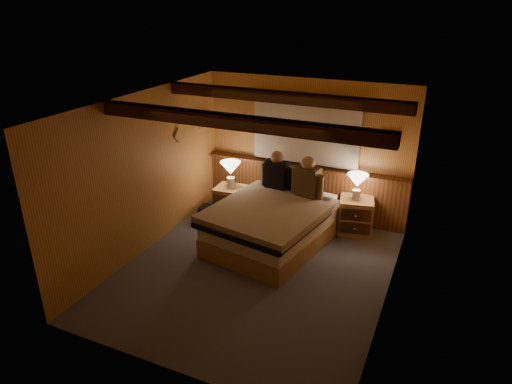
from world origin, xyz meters
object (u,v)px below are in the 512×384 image
Objects in this scene: lamp_left at (231,170)px; person_right at (307,180)px; duffel_bag at (213,214)px; lamp_right at (357,182)px; person_left at (277,173)px; nightstand_left at (230,202)px; nightstand_right at (356,215)px; bed at (271,225)px.

lamp_left is 0.68× the size of person_right.
lamp_left is 0.83m from duffel_bag.
lamp_right is at bearing 6.59° from duffel_bag.
duffel_bag is (-1.02, -0.39, -0.79)m from person_left.
lamp_left is 1.41m from person_right.
nightstand_right is at bearing 4.43° from nightstand_left.
duffel_bag is at bearing -117.50° from lamp_left.
nightstand_right is at bearing 56.67° from lamp_right.
bed is 0.92m from person_right.
nightstand_left is at bearing 176.71° from nightstand_right.
nightstand_right is at bearing 51.37° from bed.
person_right is at bearing -3.20° from lamp_left.
nightstand_right is 1.27× the size of duffel_bag.
nightstand_right reaches higher than nightstand_left.
nightstand_right is 0.60m from lamp_right.
person_left is at bearing 2.91° from lamp_left.
bed is 0.95m from person_left.
lamp_right is at bearing 36.69° from person_right.
person_left is (0.84, 0.06, 0.66)m from nightstand_left.
lamp_right reaches higher than duffel_bag.
bed is 1.53m from lamp_right.
person_left is at bearing 116.14° from bed.
duffel_bag is (-1.22, 0.33, -0.21)m from bed.
nightstand_left is 2.24m from lamp_right.
nightstand_right is at bearing 14.32° from person_left.
nightstand_left is at bearing 158.09° from bed.
person_left reaches higher than duffel_bag.
lamp_right reaches higher than nightstand_left.
nightstand_right is (1.10, 0.97, -0.05)m from bed.
duffel_bag is at bearing 174.96° from bed.
person_right is (0.36, 0.60, 0.59)m from bed.
duffel_bag is at bearing -155.44° from person_left.
bed is 1.24m from nightstand_left.
person_left is at bearing -170.28° from lamp_right.
lamp_right is (2.12, 0.26, 0.02)m from lamp_left.
person_left is at bearing 179.32° from person_right.
bed is 3.35× the size of person_left.
person_left reaches higher than lamp_left.
lamp_right is 0.89× the size of duffel_bag.
person_right is at bearing 68.89° from bed.
person_right is (-0.72, -0.34, 0.05)m from lamp_right.
duffel_bag is (-2.31, -0.61, -0.75)m from lamp_right.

